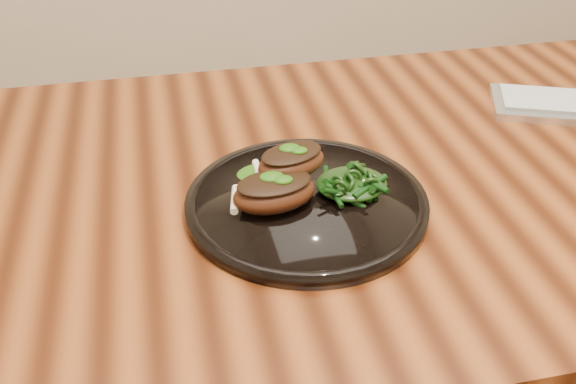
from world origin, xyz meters
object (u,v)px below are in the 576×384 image
at_px(greens_heap, 352,180).
at_px(plate, 307,203).
at_px(lamb_chop_front, 274,191).
at_px(desk, 412,208).

bearing_deg(greens_heap, plate, -174.81).
xyz_separation_m(lamb_chop_front, greens_heap, (0.11, 0.02, -0.01)).
bearing_deg(greens_heap, lamb_chop_front, -171.15).
relative_size(lamb_chop_front, greens_heap, 1.23).
bearing_deg(lamb_chop_front, desk, 21.46).
relative_size(desk, plate, 5.07).
relative_size(plate, lamb_chop_front, 2.71).
relative_size(desk, greens_heap, 16.83).
height_order(desk, greens_heap, greens_heap).
height_order(lamb_chop_front, greens_heap, lamb_chop_front).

